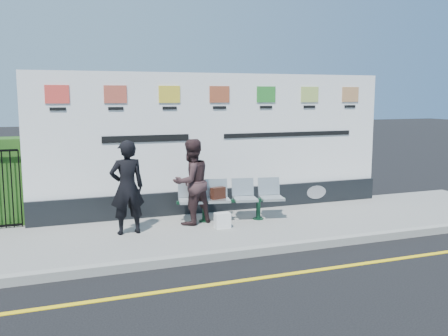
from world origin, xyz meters
The scene contains 10 objects.
ground centered at (0.00, 0.00, 0.00)m, with size 80.00×80.00×0.00m, color black.
pavement centered at (0.00, 2.50, 0.06)m, with size 14.00×3.00×0.12m, color gray.
kerb centered at (0.00, 1.00, 0.07)m, with size 14.00×0.18×0.14m, color gray.
yellow_line centered at (0.00, 0.00, 0.00)m, with size 14.00×0.10×0.01m, color yellow.
billboard centered at (0.50, 3.85, 1.42)m, with size 8.00×0.30×3.00m.
bench centered at (0.44, 2.90, 0.35)m, with size 2.13×0.56×0.46m, color #ADB4B6, non-canonical shape.
woman_left centered at (-1.71, 2.65, 0.99)m, with size 0.63×0.41×1.73m, color black.
woman_right centered at (-0.40, 2.93, 0.96)m, with size 0.82×0.64×1.69m, color #332123.
handbag_brown centered at (0.17, 2.95, 0.70)m, with size 0.30×0.13×0.24m, color black.
carrier_bag_white centered at (0.06, 2.40, 0.27)m, with size 0.30×0.18×0.30m, color silver.
Camera 1 is at (-3.19, -6.34, 2.64)m, focal length 40.00 mm.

